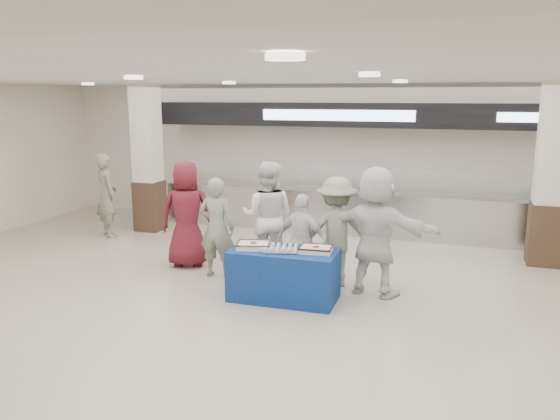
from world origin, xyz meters
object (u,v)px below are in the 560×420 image
(sheet_cake_left, at_px, (254,245))
(civilian_white, at_px, (376,231))
(sheet_cake_right, at_px, (316,249))
(chef_tall, at_px, (268,217))
(soldier_b, at_px, (336,232))
(soldier_bg, at_px, (107,195))
(soldier_a, at_px, (217,228))
(chef_short, at_px, (302,241))
(display_table, at_px, (284,275))
(civilian_maroon, at_px, (187,214))
(cupcake_tray, at_px, (281,248))

(sheet_cake_left, xyz_separation_m, civilian_white, (1.68, 0.68, 0.18))
(sheet_cake_right, bearing_deg, chef_tall, 135.50)
(soldier_b, relative_size, soldier_bg, 0.97)
(soldier_bg, bearing_deg, soldier_a, -170.72)
(chef_short, height_order, soldier_bg, soldier_bg)
(display_table, distance_m, chef_short, 0.74)
(civilian_white, bearing_deg, sheet_cake_left, 36.34)
(sheet_cake_left, relative_size, sheet_cake_right, 1.15)
(display_table, distance_m, soldier_a, 1.58)
(civilian_maroon, xyz_separation_m, soldier_a, (0.74, -0.37, -0.10))
(sheet_cake_left, bearing_deg, display_table, 5.53)
(display_table, bearing_deg, chef_tall, 118.69)
(civilian_white, bearing_deg, soldier_bg, -1.74)
(soldier_b, bearing_deg, cupcake_tray, 35.57)
(chef_tall, xyz_separation_m, soldier_bg, (-4.03, 1.16, -0.06))
(chef_short, relative_size, soldier_bg, 0.83)
(cupcake_tray, xyz_separation_m, civilian_maroon, (-2.08, 1.06, 0.14))
(soldier_a, bearing_deg, civilian_maroon, -30.10)
(chef_short, relative_size, soldier_b, 0.85)
(soldier_b, bearing_deg, civilian_maroon, -24.33)
(sheet_cake_right, xyz_separation_m, soldier_a, (-1.83, 0.59, 0.03))
(sheet_cake_left, xyz_separation_m, civilian_maroon, (-1.65, 1.06, 0.13))
(cupcake_tray, xyz_separation_m, chef_tall, (-0.64, 1.22, 0.16))
(sheet_cake_left, relative_size, civilian_white, 0.29)
(civilian_maroon, xyz_separation_m, chef_short, (2.20, -0.37, -0.19))
(display_table, height_order, chef_tall, chef_tall)
(display_table, bearing_deg, sheet_cake_left, -175.66)
(sheet_cake_right, height_order, cupcake_tray, sheet_cake_right)
(cupcake_tray, bearing_deg, chef_short, 79.68)
(chef_tall, bearing_deg, civilian_maroon, -1.19)
(sheet_cake_right, distance_m, civilian_maroon, 2.75)
(soldier_a, relative_size, chef_short, 1.13)
(chef_tall, distance_m, civilian_white, 1.98)
(sheet_cake_right, height_order, soldier_bg, soldier_bg)
(civilian_white, distance_m, soldier_bg, 6.17)
(sheet_cake_right, xyz_separation_m, soldier_b, (0.11, 0.82, 0.07))
(display_table, relative_size, chef_short, 1.05)
(cupcake_tray, height_order, civilian_white, civilian_white)
(display_table, bearing_deg, soldier_bg, 152.41)
(sheet_cake_left, relative_size, chef_tall, 0.30)
(sheet_cake_right, bearing_deg, display_table, -173.36)
(cupcake_tray, xyz_separation_m, chef_short, (0.13, 0.69, -0.05))
(chef_short, bearing_deg, civilian_white, -165.91)
(sheet_cake_left, xyz_separation_m, soldier_b, (1.03, 0.92, 0.06))
(display_table, height_order, civilian_white, civilian_white)
(civilian_white, height_order, soldier_bg, civilian_white)
(civilian_maroon, bearing_deg, soldier_b, 158.59)
(sheet_cake_right, height_order, soldier_a, soldier_a)
(sheet_cake_left, bearing_deg, soldier_bg, 150.75)
(chef_short, bearing_deg, cupcake_tray, 93.77)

